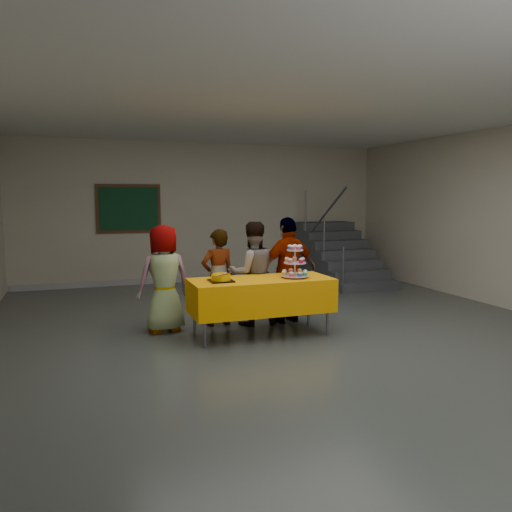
{
  "coord_description": "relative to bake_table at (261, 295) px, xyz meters",
  "views": [
    {
      "loc": [
        -2.63,
        -5.63,
        1.85
      ],
      "look_at": [
        -0.39,
        0.67,
        1.05
      ],
      "focal_mm": 35.0,
      "sensor_mm": 36.0,
      "label": 1
    }
  ],
  "objects": [
    {
      "name": "room_shell",
      "position": [
        0.39,
        -0.46,
        1.57
      ],
      "size": [
        10.0,
        10.04,
        3.02
      ],
      "color": "#4C514C",
      "rests_on": "ground"
    },
    {
      "name": "bake_table",
      "position": [
        0.0,
        0.0,
        0.0
      ],
      "size": [
        1.88,
        0.78,
        0.77
      ],
      "color": "#595960",
      "rests_on": "ground"
    },
    {
      "name": "cupcake_stand",
      "position": [
        0.46,
        -0.07,
        0.39
      ],
      "size": [
        0.38,
        0.38,
        0.44
      ],
      "color": "silver",
      "rests_on": "bake_table"
    },
    {
      "name": "bear_cake",
      "position": [
        -0.56,
        -0.03,
        0.27
      ],
      "size": [
        0.32,
        0.36,
        0.12
      ],
      "color": "black",
      "rests_on": "bake_table"
    },
    {
      "name": "schoolchild_a",
      "position": [
        -1.18,
        0.64,
        0.18
      ],
      "size": [
        0.8,
        0.61,
        1.48
      ],
      "primitive_type": "imported",
      "rotation": [
        0.0,
        0.0,
        3.35
      ],
      "color": "slate",
      "rests_on": "ground"
    },
    {
      "name": "schoolchild_b",
      "position": [
        -0.39,
        0.72,
        0.14
      ],
      "size": [
        0.56,
        0.42,
        1.39
      ],
      "primitive_type": "imported",
      "rotation": [
        0.0,
        0.0,
        3.33
      ],
      "color": "slate",
      "rests_on": "ground"
    },
    {
      "name": "schoolchild_c",
      "position": [
        0.09,
        0.59,
        0.19
      ],
      "size": [
        0.75,
        0.59,
        1.5
      ],
      "primitive_type": "imported",
      "rotation": [
        0.0,
        0.0,
        3.11
      ],
      "color": "slate",
      "rests_on": "ground"
    },
    {
      "name": "schoolchild_d",
      "position": [
        0.64,
        0.55,
        0.22
      ],
      "size": [
        0.96,
        0.52,
        1.55
      ],
      "primitive_type": "imported",
      "rotation": [
        0.0,
        0.0,
        3.31
      ],
      "color": "slate",
      "rests_on": "ground"
    },
    {
      "name": "staircase",
      "position": [
        3.09,
        3.65,
        -0.07
      ],
      "size": [
        1.3,
        2.4,
        2.04
      ],
      "color": "#424447",
      "rests_on": "ground"
    },
    {
      "name": "noticeboard",
      "position": [
        -1.26,
        4.49,
        1.04
      ],
      "size": [
        1.3,
        0.05,
        1.0
      ],
      "color": "#472B16",
      "rests_on": "ground"
    }
  ]
}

